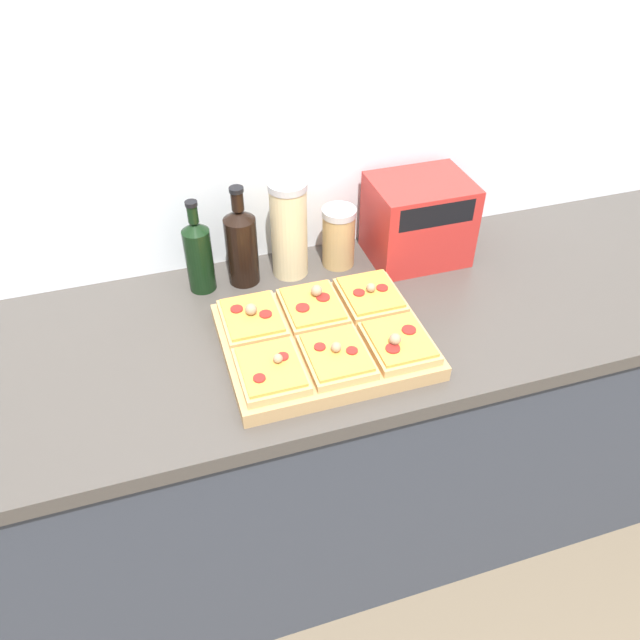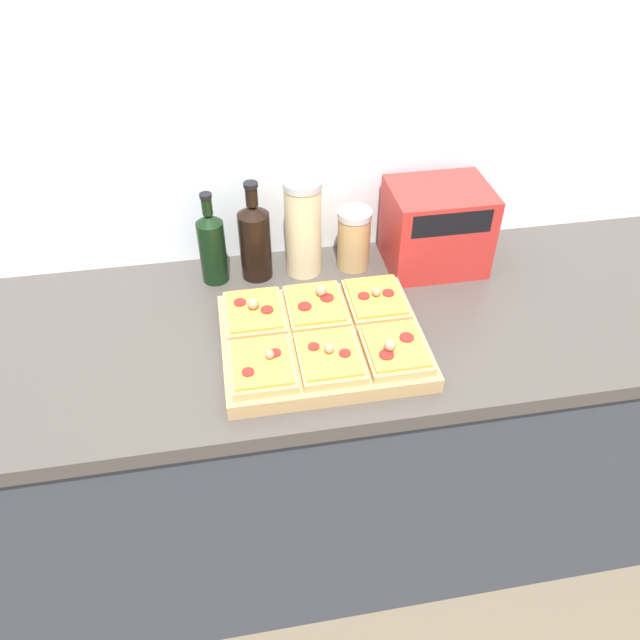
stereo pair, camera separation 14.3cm
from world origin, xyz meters
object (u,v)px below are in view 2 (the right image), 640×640
(cutting_board, at_px, (322,341))
(grain_jar_short, at_px, (354,239))
(wine_bottle, at_px, (255,239))
(olive_oil_bottle, at_px, (212,246))
(toaster_oven, at_px, (436,227))
(grain_jar_tall, at_px, (303,227))

(cutting_board, bearing_deg, grain_jar_short, 65.79)
(cutting_board, distance_m, wine_bottle, 0.35)
(olive_oil_bottle, relative_size, toaster_oven, 0.90)
(grain_jar_tall, bearing_deg, olive_oil_bottle, -180.00)
(wine_bottle, relative_size, grain_jar_tall, 1.02)
(grain_jar_short, bearing_deg, wine_bottle, -180.00)
(olive_oil_bottle, bearing_deg, grain_jar_tall, 0.00)
(olive_oil_bottle, bearing_deg, grain_jar_short, 0.00)
(cutting_board, bearing_deg, toaster_oven, 38.87)
(olive_oil_bottle, xyz_separation_m, grain_jar_short, (0.37, 0.00, -0.02))
(cutting_board, height_order, grain_jar_tall, grain_jar_tall)
(wine_bottle, distance_m, grain_jar_tall, 0.13)
(cutting_board, height_order, grain_jar_short, grain_jar_short)
(olive_oil_bottle, xyz_separation_m, grain_jar_tall, (0.24, 0.00, 0.03))
(grain_jar_short, bearing_deg, cutting_board, -114.21)
(cutting_board, relative_size, grain_jar_tall, 1.73)
(grain_jar_tall, bearing_deg, cutting_board, -91.06)
(wine_bottle, height_order, toaster_oven, wine_bottle)
(grain_jar_tall, distance_m, toaster_oven, 0.35)
(wine_bottle, bearing_deg, toaster_oven, -3.15)
(toaster_oven, bearing_deg, grain_jar_short, 173.05)
(olive_oil_bottle, height_order, grain_jar_short, olive_oil_bottle)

